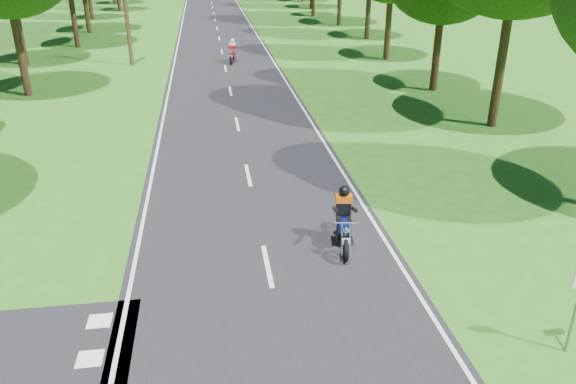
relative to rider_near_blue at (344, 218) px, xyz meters
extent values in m
plane|color=#306116|center=(-2.11, -2.77, -0.83)|extent=(160.00, 160.00, 0.00)
cube|color=black|center=(-2.11, 47.23, -0.82)|extent=(7.00, 140.00, 0.02)
cube|color=silver|center=(-2.11, -0.77, -0.81)|extent=(0.12, 2.00, 0.01)
cube|color=silver|center=(-2.11, 5.23, -0.81)|extent=(0.12, 2.00, 0.01)
cube|color=silver|center=(-2.11, 11.23, -0.81)|extent=(0.12, 2.00, 0.01)
cube|color=silver|center=(-2.11, 17.23, -0.81)|extent=(0.12, 2.00, 0.01)
cube|color=silver|center=(-2.11, 23.23, -0.81)|extent=(0.12, 2.00, 0.01)
cube|color=silver|center=(-2.11, 29.23, -0.81)|extent=(0.12, 2.00, 0.01)
cube|color=silver|center=(-2.11, 35.23, -0.81)|extent=(0.12, 2.00, 0.01)
cube|color=silver|center=(-2.11, 41.23, -0.81)|extent=(0.12, 2.00, 0.01)
cube|color=silver|center=(-2.11, 47.23, -0.81)|extent=(0.12, 2.00, 0.01)
cube|color=silver|center=(-2.11, 53.23, -0.81)|extent=(0.12, 2.00, 0.01)
cube|color=silver|center=(-2.11, 59.23, -0.81)|extent=(0.12, 2.00, 0.01)
cube|color=silver|center=(-2.11, 65.23, -0.81)|extent=(0.12, 2.00, 0.01)
cube|color=silver|center=(-5.41, 47.23, -0.81)|extent=(0.10, 140.00, 0.01)
cube|color=silver|center=(1.19, 47.23, -0.81)|extent=(0.10, 140.00, 0.01)
cube|color=silver|center=(-5.91, -3.67, -0.81)|extent=(0.50, 0.50, 0.01)
cube|color=silver|center=(-5.91, -2.47, -0.81)|extent=(0.50, 0.50, 0.01)
cylinder|color=black|center=(-12.68, 17.99, 1.13)|extent=(0.40, 0.40, 3.91)
cylinder|color=black|center=(-15.04, 26.41, 1.07)|extent=(0.40, 0.40, 3.79)
cylinder|color=black|center=(-12.93, 32.83, 1.33)|extent=(0.40, 0.40, 4.32)
cylinder|color=black|center=(-13.36, 40.33, 1.37)|extent=(0.40, 0.40, 4.40)
cylinder|color=black|center=(-14.72, 50.01, 0.77)|extent=(0.40, 0.40, 3.20)
cylinder|color=black|center=(8.96, 9.43, 1.45)|extent=(0.40, 0.40, 4.56)
cylinder|color=black|center=(8.82, 15.92, 0.92)|extent=(0.40, 0.40, 3.49)
cylinder|color=black|center=(8.96, 24.81, 1.02)|extent=(0.40, 0.40, 3.69)
cylinder|color=black|center=(10.06, 33.64, 1.04)|extent=(0.40, 0.40, 3.74)
cylinder|color=black|center=(9.61, 41.95, 1.49)|extent=(0.40, 0.40, 4.64)
cylinder|color=black|center=(8.44, 49.15, 0.62)|extent=(0.40, 0.40, 2.91)
cylinder|color=#382616|center=(-8.11, 25.23, 3.17)|extent=(0.26, 0.26, 8.00)
cylinder|color=slate|center=(3.39, -4.77, 0.17)|extent=(0.06, 0.06, 2.00)
camera|label=1|loc=(-3.34, -12.75, 6.61)|focal=35.00mm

